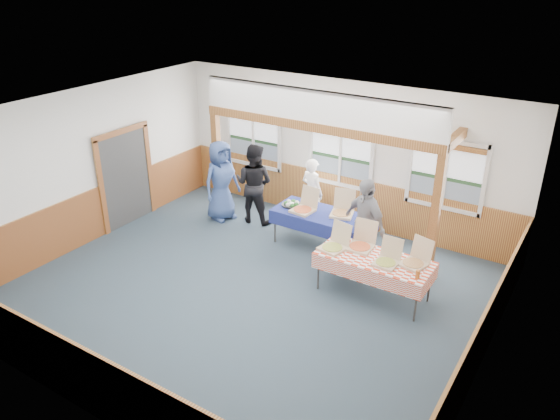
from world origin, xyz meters
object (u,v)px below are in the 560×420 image
object	(u,v)px
table_right	(374,260)
person_grey	(364,224)
table_left	(323,216)
man_blue	(221,181)
woman_white	(312,193)
woman_black	(254,183)

from	to	relation	value
table_right	person_grey	size ratio (longest dim) A/B	1.19
table_left	man_blue	xyz separation A→B (m)	(-2.60, -0.01, 0.21)
woman_white	man_blue	size ratio (longest dim) A/B	0.85
table_left	table_right	bearing A→B (deg)	-49.45
table_left	person_grey	distance (m)	1.07
table_right	table_left	bearing A→B (deg)	123.03
woman_black	man_blue	distance (m)	0.76
woman_white	man_blue	distance (m)	2.06
table_right	person_grey	xyz separation A→B (m)	(-0.59, 0.84, 0.20)
table_left	woman_black	distance (m)	1.93
table_right	woman_white	size ratio (longest dim) A/B	1.39
woman_white	person_grey	world-z (taller)	person_grey
person_grey	table_right	bearing A→B (deg)	-29.00
person_grey	table_left	bearing A→B (deg)	-168.28
table_right	man_blue	xyz separation A→B (m)	(-4.20, 1.10, 0.22)
table_right	woman_black	distance (m)	3.76
woman_black	person_grey	distance (m)	2.96
man_blue	woman_white	bearing A→B (deg)	-52.50
woman_black	person_grey	size ratio (longest dim) A/B	1.00
woman_white	person_grey	size ratio (longest dim) A/B	0.86
woman_white	woman_black	size ratio (longest dim) A/B	0.86
man_blue	table_right	bearing A→B (deg)	-89.61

